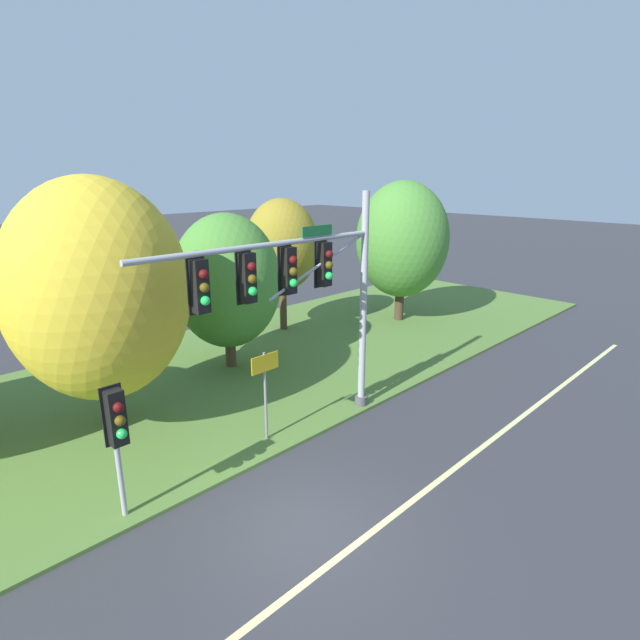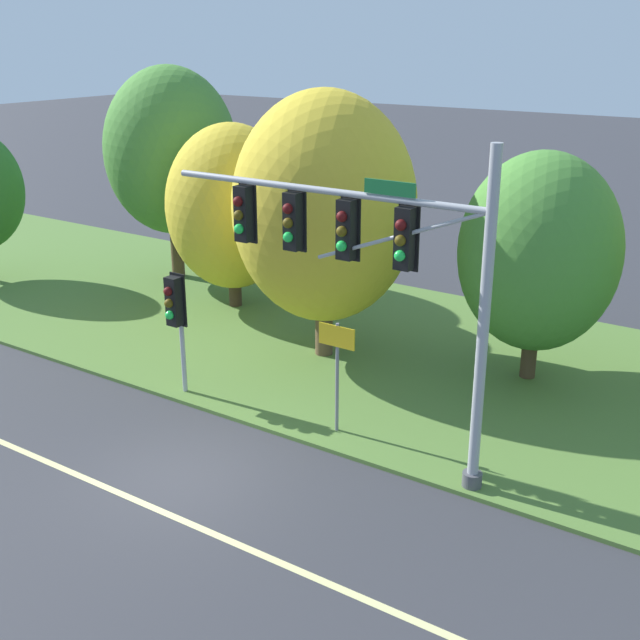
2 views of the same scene
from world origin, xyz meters
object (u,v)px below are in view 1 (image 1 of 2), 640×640
Objects in this scene: traffic_signal_mast at (303,285)px; tree_furthest_back at (402,240)px; route_sign_post at (265,382)px; tree_tall_centre at (227,281)px; tree_right_far at (282,245)px; tree_mid_verge at (98,291)px; pedestrian_signal_near_kerb at (117,425)px.

traffic_signal_mast is 12.55m from tree_furthest_back.
tree_tall_centre is at bearing 64.49° from route_sign_post.
tree_tall_centre is at bearing 175.54° from tree_furthest_back.
tree_tall_centre is (1.54, 5.85, -1.01)m from traffic_signal_mast.
tree_right_far is (4.64, 2.20, 0.68)m from tree_tall_centre.
tree_right_far is 6.07m from tree_furthest_back.
traffic_signal_mast is at bearing -104.74° from tree_tall_centre.
tree_furthest_back is at bearing 23.89° from traffic_signal_mast.
tree_mid_verge reaches higher than tree_tall_centre.
route_sign_post is (-1.02, 0.49, -2.64)m from traffic_signal_mast.
tree_mid_verge is at bearing 69.91° from pedestrian_signal_near_kerb.
tree_mid_verge is 5.66m from tree_tall_centre.
tree_mid_verge is at bearing -176.70° from tree_furthest_back.
tree_tall_centre is 0.95× the size of tree_right_far.
pedestrian_signal_near_kerb is 0.45× the size of tree_furthest_back.
traffic_signal_mast is 1.09× the size of tree_furthest_back.
tree_mid_verge is at bearing 127.07° from route_sign_post.
pedestrian_signal_near_kerb is at bearing -139.58° from tree_tall_centre.
tree_right_far is (10.00, 3.86, -0.12)m from tree_mid_verge.
route_sign_post is 0.42× the size of tree_right_far.
route_sign_post is 13.51m from tree_furthest_back.
tree_furthest_back is (5.29, -2.98, 0.04)m from tree_right_far.
tree_right_far is at bearing 52.52° from traffic_signal_mast.
tree_tall_centre is (6.90, 5.88, 1.12)m from pedestrian_signal_near_kerb.
route_sign_post is at bearing -159.83° from tree_furthest_back.
tree_tall_centre reaches higher than route_sign_post.
traffic_signal_mast is 1.22× the size of tree_right_far.
tree_mid_verge is 1.23× the size of tree_tall_centre.
traffic_signal_mast is 10.16m from tree_right_far.
tree_mid_verge reaches higher than pedestrian_signal_near_kerb.
route_sign_post is 0.44× the size of tree_tall_centre.
tree_mid_verge is 15.31m from tree_furthest_back.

